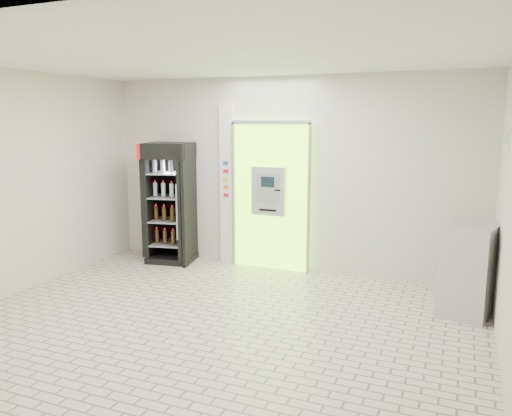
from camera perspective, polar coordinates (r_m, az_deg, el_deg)
The scene contains 7 objects.
ground at distance 5.93m, azimuth -4.99°, elevation -13.21°, with size 6.00×6.00×0.00m, color #C2B3A0.
room_shell at distance 5.47m, azimuth -5.28°, elevation 4.79°, with size 6.00×6.00×6.00m.
atm_assembly at distance 7.83m, azimuth 1.75°, elevation 1.47°, with size 1.30×0.24×2.33m.
pillar at distance 8.15m, azimuth -3.29°, elevation 2.71°, with size 0.22×0.11×2.60m.
beverage_cooler at distance 8.39m, azimuth -9.61°, elevation 0.36°, with size 0.86×0.82×1.97m.
steel_cabinet at distance 6.66m, azimuth 23.26°, elevation -6.33°, with size 0.76×0.95×1.11m.
exit_sign at distance 6.24m, azimuth 26.82°, elevation 6.98°, with size 0.02×0.22×0.26m.
Camera 1 is at (2.55, -4.82, 2.34)m, focal length 35.00 mm.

